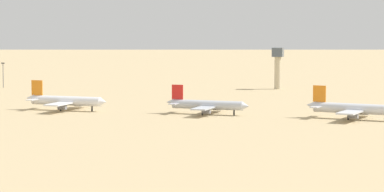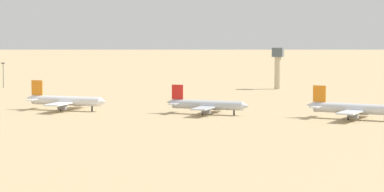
# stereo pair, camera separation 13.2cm
# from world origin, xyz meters

# --- Properties ---
(ground) EXTENTS (4000.00, 4000.00, 0.00)m
(ground) POSITION_xyz_m (0.00, 0.00, 0.00)
(ground) COLOR tan
(ridge_far_west) EXTENTS (391.58, 321.55, 139.29)m
(ridge_far_west) POSITION_xyz_m (-521.71, 1196.24, 69.65)
(ridge_far_west) COLOR slate
(ridge_far_west) RESTS_ON ground
(parked_jet_orange_3) EXTENTS (33.44, 28.14, 11.05)m
(parked_jet_orange_3) POSITION_xyz_m (-52.11, 12.95, 3.62)
(parked_jet_orange_3) COLOR white
(parked_jet_orange_3) RESTS_ON ground
(parked_jet_red_4) EXTENTS (31.41, 26.46, 10.37)m
(parked_jet_red_4) POSITION_xyz_m (2.04, 14.10, 3.40)
(parked_jet_red_4) COLOR silver
(parked_jet_red_4) RESTS_ON ground
(parked_jet_orange_5) EXTENTS (33.56, 28.67, 11.13)m
(parked_jet_orange_5) POSITION_xyz_m (53.88, 12.32, 3.65)
(parked_jet_orange_5) COLOR silver
(parked_jet_orange_5) RESTS_ON ground
(control_tower) EXTENTS (5.20, 5.20, 20.26)m
(control_tower) POSITION_xyz_m (6.36, 134.99, 12.23)
(control_tower) COLOR #C6B793
(control_tower) RESTS_ON ground
(light_pole_mid) EXTENTS (1.80, 0.50, 12.54)m
(light_pole_mid) POSITION_xyz_m (-127.04, 106.13, 7.42)
(light_pole_mid) COLOR #59595E
(light_pole_mid) RESTS_ON ground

